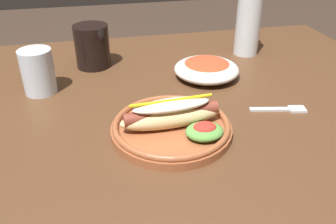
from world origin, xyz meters
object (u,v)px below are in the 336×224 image
object	(u,v)px
side_bowl	(207,68)
soda_cup	(92,46)
water_cup	(38,72)
hot_dog_plate	(173,124)
glass_bottle	(248,22)
fork	(283,109)

from	to	relation	value
side_bowl	soda_cup	bearing A→B (deg)	153.78
soda_cup	side_bowl	xyz separation A→B (m)	(0.28, -0.14, -0.03)
soda_cup	water_cup	bearing A→B (deg)	-134.38
hot_dog_plate	glass_bottle	size ratio (longest dim) A/B	0.99
hot_dog_plate	water_cup	distance (m)	0.36
water_cup	hot_dog_plate	bearing A→B (deg)	-42.32
soda_cup	water_cup	xyz separation A→B (m)	(-0.13, -0.13, -0.00)
fork	glass_bottle	size ratio (longest dim) A/B	0.52
hot_dog_plate	soda_cup	bearing A→B (deg)	110.10
hot_dog_plate	side_bowl	world-z (taller)	hot_dog_plate
hot_dog_plate	side_bowl	size ratio (longest dim) A/B	1.42
fork	water_cup	distance (m)	0.55
soda_cup	water_cup	distance (m)	0.18
water_cup	glass_bottle	distance (m)	0.58
soda_cup	water_cup	world-z (taller)	soda_cup
soda_cup	glass_bottle	size ratio (longest dim) A/B	0.48
water_cup	soda_cup	bearing A→B (deg)	45.62
glass_bottle	water_cup	bearing A→B (deg)	-167.01
hot_dog_plate	soda_cup	size ratio (longest dim) A/B	2.07
fork	water_cup	size ratio (longest dim) A/B	1.17
water_cup	side_bowl	world-z (taller)	water_cup
fork	side_bowl	bearing A→B (deg)	130.48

